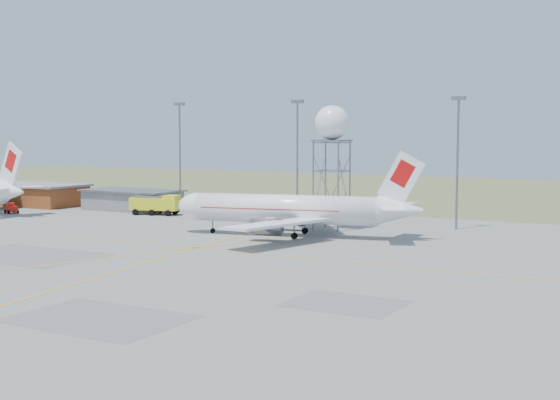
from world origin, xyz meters
The scene contains 11 objects.
ground centered at (0.00, 0.00, 0.00)m, with size 400.00×400.00×0.00m, color gray.
grass_strip centered at (0.00, 140.00, 0.01)m, with size 400.00×120.00×0.03m, color #5A6B3B.
building_orange centered at (-75.00, 62.00, 2.17)m, with size 33.00×12.00×4.30m.
building_grey centered at (-45.00, 64.00, 1.97)m, with size 19.00×10.00×3.90m.
mast_a centered at (-35.00, 66.00, 12.07)m, with size 2.20×0.50×20.50m.
mast_b centered at (-10.00, 66.00, 12.07)m, with size 2.20×0.50×20.50m.
mast_c centered at (18.00, 66.00, 12.07)m, with size 2.20×0.50×20.50m.
airliner_main centered at (-0.58, 46.39, 3.83)m, with size 36.53×34.89×12.51m.
radar_tower centered at (1.18, 56.44, 10.72)m, with size 5.28×5.28×19.11m.
fire_truck centered at (-35.61, 59.63, 1.74)m, with size 9.51×5.27×3.62m.
baggage_tug centered at (-60.61, 48.35, 0.73)m, with size 2.89×2.64×1.93m.
Camera 1 is at (53.44, -51.67, 15.16)m, focal length 50.00 mm.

